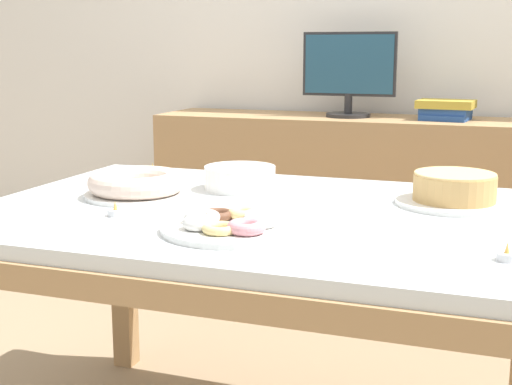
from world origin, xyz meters
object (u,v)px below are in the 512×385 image
object	(u,v)px
tealight_centre	(153,171)
tealight_right_edge	(115,212)
book_stack	(446,110)
cake_chocolate_round	(454,191)
tealight_near_front	(227,177)
tealight_left_edge	(507,256)
plate_stack	(240,178)
pastry_platter	(232,225)
cake_golden_bundt	(136,184)
computer_monitor	(349,75)

from	to	relation	value
tealight_centre	tealight_right_edge	world-z (taller)	same
book_stack	cake_chocolate_round	bearing A→B (deg)	-83.82
tealight_near_front	tealight_centre	bearing A→B (deg)	176.20
cake_chocolate_round	tealight_centre	world-z (taller)	cake_chocolate_round
tealight_left_edge	plate_stack	bearing A→B (deg)	146.38
plate_stack	tealight_centre	size ratio (longest dim) A/B	5.25
cake_chocolate_round	tealight_left_edge	distance (m)	0.51
plate_stack	tealight_left_edge	distance (m)	0.90
plate_stack	pastry_platter	bearing A→B (deg)	-71.33
tealight_left_edge	tealight_near_front	distance (m)	1.05
tealight_centre	pastry_platter	bearing A→B (deg)	-49.47
book_stack	tealight_right_edge	world-z (taller)	book_stack
cake_golden_bundt	plate_stack	distance (m)	0.31
tealight_centre	tealight_right_edge	xyz separation A→B (m)	(0.19, -0.57, 0.00)
cake_golden_bundt	pastry_platter	world-z (taller)	cake_golden_bundt
book_stack	cake_golden_bundt	xyz separation A→B (m)	(-0.71, -1.46, -0.11)
cake_golden_bundt	tealight_near_front	size ratio (longest dim) A/B	7.27
computer_monitor	tealight_centre	size ratio (longest dim) A/B	10.60
cake_golden_bundt	tealight_centre	distance (m)	0.37
computer_monitor	tealight_right_edge	bearing A→B (deg)	-97.29
tealight_left_edge	tealight_right_edge	bearing A→B (deg)	175.20
tealight_right_edge	tealight_near_front	distance (m)	0.56
book_stack	tealight_near_front	distance (m)	1.28
cake_chocolate_round	tealight_centre	xyz separation A→B (m)	(-0.98, 0.15, -0.03)
tealight_centre	cake_chocolate_round	bearing A→B (deg)	-8.91
cake_golden_bundt	pastry_platter	bearing A→B (deg)	-34.28
plate_stack	book_stack	bearing A→B (deg)	69.42
computer_monitor	cake_golden_bundt	xyz separation A→B (m)	(-0.28, -1.46, -0.26)
tealight_near_front	computer_monitor	bearing A→B (deg)	83.09
computer_monitor	pastry_platter	bearing A→B (deg)	-86.26
tealight_right_edge	tealight_left_edge	distance (m)	0.93
plate_stack	tealight_near_front	bearing A→B (deg)	125.82
book_stack	computer_monitor	bearing A→B (deg)	-179.81
plate_stack	tealight_centre	xyz separation A→B (m)	(-0.37, 0.15, -0.02)
pastry_platter	tealight_right_edge	bearing A→B (deg)	172.51
computer_monitor	tealight_right_edge	size ratio (longest dim) A/B	10.60
cake_chocolate_round	tealight_near_front	distance (m)	0.72
cake_chocolate_round	plate_stack	distance (m)	0.61
cake_golden_bundt	pastry_platter	size ratio (longest dim) A/B	0.88
cake_chocolate_round	tealight_near_front	world-z (taller)	cake_chocolate_round
plate_stack	tealight_near_front	size ratio (longest dim) A/B	5.25
cake_golden_bundt	tealight_right_edge	xyz separation A→B (m)	(0.06, -0.22, -0.03)
pastry_platter	tealight_near_front	size ratio (longest dim) A/B	8.26
computer_monitor	pastry_platter	xyz separation A→B (m)	(0.11, -1.73, -0.28)
computer_monitor	plate_stack	distance (m)	1.29
pastry_platter	plate_stack	distance (m)	0.49
pastry_platter	cake_chocolate_round	bearing A→B (deg)	45.23
tealight_centre	plate_stack	bearing A→B (deg)	-21.91
book_stack	tealight_right_edge	bearing A→B (deg)	-110.97
computer_monitor	cake_chocolate_round	bearing A→B (deg)	-65.88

